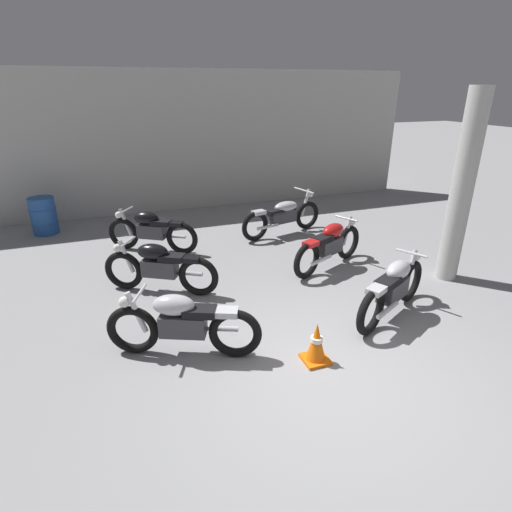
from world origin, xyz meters
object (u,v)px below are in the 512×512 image
oil_drum (44,216)px  motorcycle_right_row_0 (394,288)px  motorcycle_left_row_0 (182,323)px  motorcycle_right_row_1 (330,245)px  motorcycle_right_row_2 (283,216)px  motorcycle_left_row_2 (151,230)px  traffic_cone (316,343)px  support_pillar (462,189)px  motorcycle_left_row_1 (159,267)px

oil_drum → motorcycle_right_row_0: bearing=-48.4°
motorcycle_left_row_0 → motorcycle_right_row_0: (3.08, -0.10, 0.00)m
motorcycle_right_row_1 → motorcycle_right_row_2: 2.02m
motorcycle_left_row_2 → motorcycle_right_row_0: same height
motorcycle_left_row_2 → motorcycle_right_row_2: size_ratio=0.80×
motorcycle_left_row_0 → traffic_cone: motorcycle_left_row_0 is taller
support_pillar → motorcycle_left_row_1: support_pillar is taller
motorcycle_left_row_0 → support_pillar: bearing=7.9°
motorcycle_right_row_1 → motorcycle_left_row_2: bearing=146.5°
motorcycle_right_row_2 → support_pillar: bearing=-59.5°
support_pillar → motorcycle_left_row_2: support_pillar is taller
motorcycle_left_row_0 → traffic_cone: 1.68m
support_pillar → motorcycle_left_row_2: 5.80m
oil_drum → traffic_cone: bearing=-60.7°
motorcycle_left_row_0 → traffic_cone: bearing=-24.9°
motorcycle_left_row_2 → oil_drum: size_ratio=2.02×
motorcycle_left_row_2 → traffic_cone: size_ratio=3.18×
motorcycle_right_row_2 → motorcycle_left_row_2: bearing=-179.4°
traffic_cone → support_pillar: bearing=22.4°
support_pillar → motorcycle_right_row_0: support_pillar is taller
motorcycle_left_row_2 → oil_drum: motorcycle_left_row_2 is taller
motorcycle_right_row_2 → oil_drum: motorcycle_right_row_2 is taller
oil_drum → motorcycle_left_row_2: bearing=-42.4°
motorcycle_right_row_1 → motorcycle_right_row_2: (-0.06, 2.02, -0.01)m
motorcycle_left_row_2 → motorcycle_left_row_0: bearing=-91.1°
motorcycle_left_row_0 → oil_drum: motorcycle_left_row_0 is taller
motorcycle_left_row_1 → motorcycle_left_row_2: (0.10, 1.91, 0.00)m
motorcycle_left_row_1 → traffic_cone: size_ratio=3.24×
support_pillar → motorcycle_left_row_0: size_ratio=1.73×
motorcycle_right_row_2 → motorcycle_left_row_1: bearing=-147.5°
motorcycle_right_row_1 → motorcycle_right_row_0: bearing=-89.9°
motorcycle_right_row_1 → traffic_cone: 2.93m
motorcycle_left_row_0 → oil_drum: 6.14m
motorcycle_left_row_1 → motorcycle_right_row_1: 3.11m
motorcycle_left_row_0 → motorcycle_left_row_1: bearing=90.8°
motorcycle_left_row_1 → traffic_cone: motorcycle_left_row_1 is taller
motorcycle_right_row_1 → oil_drum: size_ratio=2.16×
support_pillar → motorcycle_right_row_2: (-1.84, 3.12, -1.15)m
motorcycle_left_row_0 → motorcycle_right_row_2: motorcycle_right_row_2 is taller
support_pillar → motorcycle_left_row_1: bearing=166.5°
motorcycle_right_row_0 → motorcycle_right_row_2: bearing=90.9°
motorcycle_left_row_1 → motorcycle_right_row_2: size_ratio=0.82×
traffic_cone → motorcycle_left_row_0: bearing=155.1°
motorcycle_left_row_1 → motorcycle_right_row_2: 3.61m
support_pillar → motorcycle_right_row_2: bearing=120.5°
motorcycle_left_row_1 → motorcycle_left_row_2: 1.91m
support_pillar → motorcycle_right_row_0: bearing=-156.5°
support_pillar → motorcycle_left_row_1: 5.15m
motorcycle_left_row_1 → motorcycle_right_row_1: (3.11, -0.08, 0.00)m
support_pillar → motorcycle_left_row_0: bearing=-172.1°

